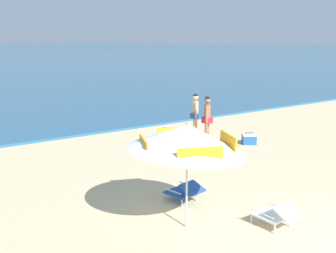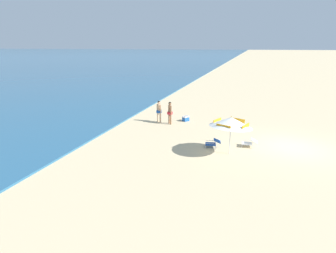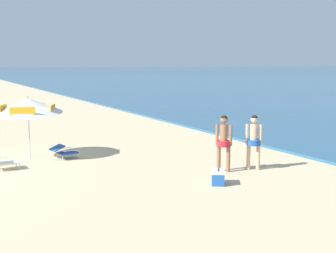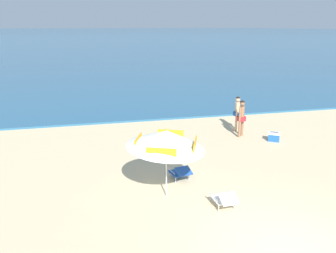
% 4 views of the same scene
% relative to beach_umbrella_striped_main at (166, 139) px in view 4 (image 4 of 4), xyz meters
% --- Properties ---
extents(ocean_water, '(800.00, 800.00, 0.10)m').
position_rel_beach_umbrella_striped_main_xyz_m(ocean_water, '(2.10, 408.48, -1.78)').
color(ocean_water, '#285B7F').
rests_on(ocean_water, ground).
extents(beach_umbrella_striped_main, '(3.17, 3.16, 2.19)m').
position_rel_beach_umbrella_striped_main_xyz_m(beach_umbrella_striped_main, '(0.00, 0.00, 0.00)').
color(beach_umbrella_striped_main, silver).
rests_on(beach_umbrella_striped_main, ground).
extents(lounge_chair_under_umbrella, '(0.68, 0.95, 0.51)m').
position_rel_beach_umbrella_striped_main_xyz_m(lounge_chair_under_umbrella, '(0.72, 1.01, -1.55)').
color(lounge_chair_under_umbrella, '#1E4799').
rests_on(lounge_chair_under_umbrella, ground).
extents(lounge_chair_beside_umbrella, '(0.61, 0.91, 0.52)m').
position_rel_beach_umbrella_striped_main_xyz_m(lounge_chair_beside_umbrella, '(1.44, -1.05, -1.55)').
color(lounge_chair_beside_umbrella, white).
rests_on(lounge_chair_beside_umbrella, ground).
extents(person_standing_near_shore, '(0.41, 0.44, 1.70)m').
position_rel_beach_umbrella_striped_main_xyz_m(person_standing_near_shore, '(4.94, 5.82, -0.85)').
color(person_standing_near_shore, '#D8A87F').
rests_on(person_standing_near_shore, ground).
extents(person_standing_beside, '(0.42, 0.42, 1.72)m').
position_rel_beach_umbrella_striped_main_xyz_m(person_standing_beside, '(4.71, 4.87, -0.83)').
color(person_standing_beside, '#8C6042').
rests_on(person_standing_beside, ground).
extents(cooler_box, '(0.61, 0.56, 0.43)m').
position_rel_beach_umbrella_striped_main_xyz_m(cooler_box, '(5.88, 3.90, -1.62)').
color(cooler_box, '#1E56A8').
rests_on(cooler_box, ground).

